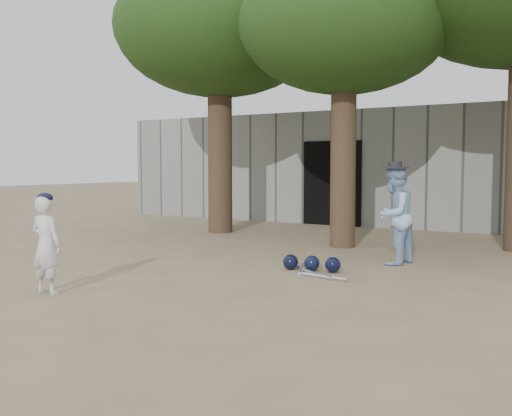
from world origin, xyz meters
The scene contains 7 objects.
ground centered at (0.00, 0.00, 0.00)m, with size 70.00×70.00×0.00m, color #937C5E.
boy_player centered at (-0.92, -1.41, 0.60)m, with size 0.44×0.29×1.19m, color silver.
spectator_blue centered at (2.05, 2.80, 0.78)m, with size 0.75×0.59×1.55m, color #95B9E7.
back_building centered at (0.00, 10.33, 1.50)m, with size 16.00×5.24×3.00m.
helmet_row centered at (1.20, 1.60, 0.11)m, with size 0.87×0.33×0.23m.
bat_pile centered at (1.33, 1.35, 0.03)m, with size 1.07×0.79×0.06m.
tree_row centered at (0.74, 5.02, 4.69)m, with size 11.40×5.80×6.69m.
Camera 1 is at (4.81, -5.95, 1.55)m, focal length 40.00 mm.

